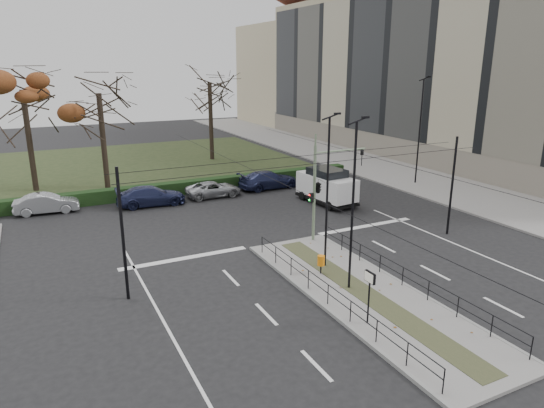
{
  "coord_description": "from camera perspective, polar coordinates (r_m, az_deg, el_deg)",
  "views": [
    {
      "loc": [
        -12.57,
        -18.37,
        10.1
      ],
      "look_at": [
        -0.36,
        6.18,
        2.11
      ],
      "focal_mm": 32.0,
      "sensor_mm": 36.0,
      "label": 1
    }
  ],
  "objects": [
    {
      "name": "ground",
      "position": [
        24.44,
        7.31,
        -8.3
      ],
      "size": [
        140.0,
        140.0,
        0.0
      ],
      "primitive_type": "plane",
      "color": "black",
      "rests_on": "ground"
    },
    {
      "name": "median_island",
      "position": [
        22.59,
        10.87,
        -10.43
      ],
      "size": [
        4.4,
        15.0,
        0.14
      ],
      "primitive_type": "cube",
      "color": "slate",
      "rests_on": "ground"
    },
    {
      "name": "sidewalk_east",
      "position": [
        51.62,
        10.53,
        4.77
      ],
      "size": [
        8.0,
        90.0,
        0.14
      ],
      "primitive_type": "cube",
      "color": "slate",
      "rests_on": "ground"
    },
    {
      "name": "park",
      "position": [
        51.78,
        -18.68,
        4.2
      ],
      "size": [
        38.0,
        26.0,
        0.1
      ],
      "primitive_type": "cube",
      "color": "#232F17",
      "rests_on": "ground"
    },
    {
      "name": "hedge",
      "position": [
        38.75,
        -15.84,
        1.28
      ],
      "size": [
        38.0,
        1.0,
        1.0
      ],
      "primitive_type": "cube",
      "color": "black",
      "rests_on": "ground"
    },
    {
      "name": "apartment_block",
      "position": [
        58.61,
        18.02,
        15.78
      ],
      "size": [
        13.09,
        52.1,
        21.64
      ],
      "color": "tan",
      "rests_on": "ground"
    },
    {
      "name": "median_railing",
      "position": [
        22.13,
        11.15,
        -8.43
      ],
      "size": [
        4.14,
        13.24,
        0.92
      ],
      "color": "black",
      "rests_on": "median_island"
    },
    {
      "name": "catenary",
      "position": [
        24.53,
        5.51,
        0.38
      ],
      "size": [
        20.0,
        34.0,
        6.0
      ],
      "color": "black",
      "rests_on": "ground"
    },
    {
      "name": "traffic_light",
      "position": [
        27.84,
        5.58,
        2.2
      ],
      "size": [
        3.78,
        2.16,
        5.56
      ],
      "color": "slate",
      "rests_on": "median_island"
    },
    {
      "name": "litter_bin",
      "position": [
        23.96,
        5.79,
        -6.66
      ],
      "size": [
        0.36,
        0.36,
        0.93
      ],
      "color": "black",
      "rests_on": "median_island"
    },
    {
      "name": "info_panel",
      "position": [
        19.44,
        11.41,
        -9.12
      ],
      "size": [
        0.13,
        0.58,
        2.21
      ],
      "color": "black",
      "rests_on": "median_island"
    },
    {
      "name": "streetlamp_median_near",
      "position": [
        21.54,
        9.52,
        -0.11
      ],
      "size": [
        0.65,
        0.13,
        7.82
      ],
      "color": "black",
      "rests_on": "median_island"
    },
    {
      "name": "streetlamp_median_far",
      "position": [
        23.85,
        6.56,
        1.49
      ],
      "size": [
        0.64,
        0.13,
        7.72
      ],
      "color": "black",
      "rests_on": "median_island"
    },
    {
      "name": "streetlamp_sidewalk",
      "position": [
        43.06,
        16.99,
        8.32
      ],
      "size": [
        0.75,
        0.15,
        8.93
      ],
      "color": "black",
      "rests_on": "sidewalk_east"
    },
    {
      "name": "parked_car_second",
      "position": [
        37.24,
        -25.0,
        0.07
      ],
      "size": [
        4.33,
        1.81,
        1.39
      ],
      "primitive_type": "imported",
      "rotation": [
        0.0,
        0.0,
        1.49
      ],
      "color": "#95989C",
      "rests_on": "ground"
    },
    {
      "name": "parked_car_third",
      "position": [
        36.68,
        -14.06,
        0.94
      ],
      "size": [
        5.09,
        2.37,
        1.44
      ],
      "primitive_type": "imported",
      "rotation": [
        0.0,
        0.0,
        1.5
      ],
      "color": "#1F2449",
      "rests_on": "ground"
    },
    {
      "name": "parked_car_fourth",
      "position": [
        38.22,
        -6.9,
        1.74
      ],
      "size": [
        4.34,
        2.01,
        1.2
      ],
      "primitive_type": "imported",
      "rotation": [
        0.0,
        0.0,
        1.57
      ],
      "color": "#95989C",
      "rests_on": "ground"
    },
    {
      "name": "white_van",
      "position": [
        36.26,
        6.44,
        2.2
      ],
      "size": [
        2.7,
        5.24,
        2.63
      ],
      "color": "white",
      "rests_on": "ground"
    },
    {
      "name": "rust_tree",
      "position": [
        42.99,
        -27.32,
        11.84
      ],
      "size": [
        7.88,
        7.88,
        10.55
      ],
      "color": "black",
      "rests_on": "park"
    },
    {
      "name": "bare_tree_center",
      "position": [
        52.27,
        -7.34,
        13.36
      ],
      "size": [
        6.05,
        6.05,
        10.73
      ],
      "color": "black",
      "rests_on": "park"
    },
    {
      "name": "bare_tree_near",
      "position": [
        41.72,
        -19.65,
        11.39
      ],
      "size": [
        6.0,
        6.0,
        10.24
      ],
      "color": "black",
      "rests_on": "park"
    },
    {
      "name": "parked_car_fifth",
      "position": [
        40.47,
        -0.42,
        2.88
      ],
      "size": [
        5.19,
        2.29,
        1.48
      ],
      "primitive_type": "imported",
      "rotation": [
        0.0,
        0.0,
        1.61
      ],
      "color": "#1F2449",
      "rests_on": "ground"
    }
  ]
}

